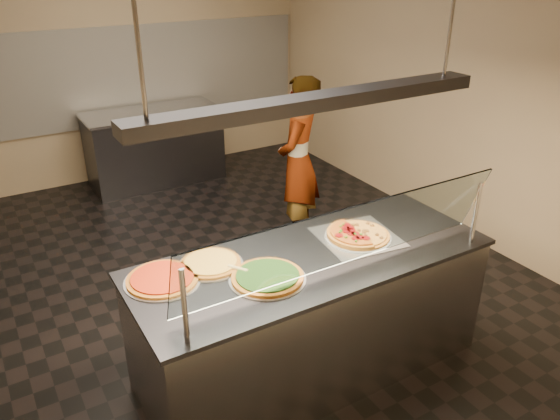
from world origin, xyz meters
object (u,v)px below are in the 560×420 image
serving_counter (311,314)px  sneeze_guard (347,237)px  prep_table (155,146)px  heat_lamp_housing (317,101)px  pizza_cheese (210,262)px  half_pizza_sausage (369,230)px  half_pizza_pepperoni (346,236)px  perforated_tray (357,236)px  pizza_tomato (162,279)px  pizza_spatula (247,267)px  pizza_spinach (267,277)px  worker (298,162)px

serving_counter → sneeze_guard: sneeze_guard is taller
prep_table → heat_lamp_housing: (-0.25, -3.95, 1.48)m
pizza_cheese → half_pizza_sausage: bearing=-9.4°
half_pizza_pepperoni → heat_lamp_housing: (-0.30, -0.05, 0.99)m
perforated_tray → pizza_tomato: pizza_tomato is taller
half_pizza_pepperoni → heat_lamp_housing: bearing=-170.3°
serving_counter → half_pizza_sausage: bearing=5.8°
prep_table → heat_lamp_housing: size_ratio=0.72×
sneeze_guard → half_pizza_sausage: sneeze_guard is taller
pizza_cheese → pizza_spatula: 0.25m
sneeze_guard → pizza_spinach: bearing=147.2°
pizza_cheese → heat_lamp_housing: bearing=-21.1°
serving_counter → pizza_spinach: pizza_spinach is taller
sneeze_guard → pizza_tomato: bearing=149.5°
perforated_tray → pizza_spinach: pizza_spinach is taller
serving_counter → pizza_tomato: bearing=167.2°
pizza_cheese → pizza_tomato: bearing=-175.8°
half_pizza_pepperoni → pizza_spinach: 0.71m
pizza_cheese → worker: 2.15m
sneeze_guard → worker: size_ratio=1.28×
pizza_tomato → half_pizza_sausage: bearing=-6.4°
worker → serving_counter: bearing=18.5°
sneeze_guard → pizza_tomato: (-0.95, 0.56, -0.28)m
perforated_tray → half_pizza_sausage: 0.11m
half_pizza_sausage → pizza_spatula: bearing=179.9°
sneeze_guard → perforated_tray: size_ratio=3.70×
sneeze_guard → worker: bearing=64.6°
pizza_spinach → worker: 2.24m
serving_counter → heat_lamp_housing: 1.48m
sneeze_guard → prep_table: size_ratio=1.30×
half_pizza_pepperoni → pizza_cheese: 0.94m
perforated_tray → half_pizza_pepperoni: 0.11m
pizza_spatula → heat_lamp_housing: size_ratio=0.12×
perforated_tray → pizza_spinach: 0.81m
half_pizza_pepperoni → pizza_tomato: half_pizza_pepperoni is taller
serving_counter → worker: worker is taller
half_pizza_sausage → prep_table: (-0.27, 3.90, -0.49)m
pizza_spatula → prep_table: bearing=79.8°
worker → pizza_spinach: bearing=10.9°
serving_counter → pizza_cheese: 0.82m
pizza_tomato → prep_table: size_ratio=0.28×
half_pizza_sausage → pizza_spinach: half_pizza_sausage is taller
pizza_spatula → pizza_spinach: bearing=-66.4°
serving_counter → pizza_spinach: (-0.39, -0.09, 0.48)m
pizza_tomato → half_pizza_pepperoni: bearing=-7.4°
sneeze_guard → half_pizza_sausage: (0.51, 0.40, -0.27)m
perforated_tray → pizza_cheese: size_ratio=1.42×
serving_counter → worker: (0.97, 1.69, 0.38)m
serving_counter → half_pizza_pepperoni: (0.30, 0.05, 0.50)m
worker → pizza_cheese: bearing=0.7°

